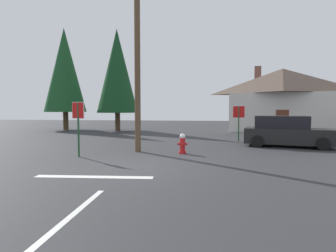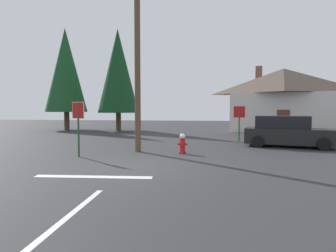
{
  "view_description": "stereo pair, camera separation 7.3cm",
  "coord_description": "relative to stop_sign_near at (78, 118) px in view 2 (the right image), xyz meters",
  "views": [
    {
      "loc": [
        2.4,
        -9.58,
        2.03
      ],
      "look_at": [
        0.77,
        3.06,
        1.26
      ],
      "focal_mm": 29.4,
      "sensor_mm": 36.0,
      "label": 1
    },
    {
      "loc": [
        2.47,
        -9.57,
        2.03
      ],
      "look_at": [
        0.77,
        3.06,
        1.26
      ],
      "focal_mm": 29.4,
      "sensor_mm": 36.0,
      "label": 2
    }
  ],
  "objects": [
    {
      "name": "lane_center_stripe",
      "position": [
        2.79,
        -6.16,
        -1.67
      ],
      "size": [
        0.2,
        3.12,
        0.01
      ],
      "primitive_type": "cube",
      "rotation": [
        0.0,
        0.0,
        1.59
      ],
      "color": "silver",
      "rests_on": "ground"
    },
    {
      "name": "stop_sign_far",
      "position": [
        7.51,
        6.73,
        -0.06
      ],
      "size": [
        0.73,
        0.25,
        2.26
      ],
      "color": "#1E4C28",
      "rests_on": "ground"
    },
    {
      "name": "fire_hydrant",
      "position": [
        4.34,
        1.43,
        -1.22
      ],
      "size": [
        0.46,
        0.4,
        0.92
      ],
      "color": "red",
      "rests_on": "ground"
    },
    {
      "name": "lane_stop_bar",
      "position": [
        2.02,
        -3.28,
        -1.67
      ],
      "size": [
        3.6,
        0.55,
        0.01
      ],
      "primitive_type": "cube",
      "rotation": [
        0.0,
        0.0,
        0.07
      ],
      "color": "silver",
      "rests_on": "ground"
    },
    {
      "name": "ground_plane",
      "position": [
        2.89,
        -1.51,
        -1.72
      ],
      "size": [
        80.0,
        80.0,
        0.1
      ],
      "primitive_type": "cube",
      "color": "#2D2D30"
    },
    {
      "name": "house",
      "position": [
        12.42,
        15.34,
        1.31
      ],
      "size": [
        10.56,
        7.64,
        6.2
      ],
      "color": "beige",
      "rests_on": "ground"
    },
    {
      "name": "pine_tree_mid_left",
      "position": [
        -8.23,
        14.55,
        4.19
      ],
      "size": [
        3.99,
        3.99,
        9.96
      ],
      "color": "#4C3823",
      "rests_on": "ground"
    },
    {
      "name": "utility_pole",
      "position": [
        2.17,
        1.75,
        2.7
      ],
      "size": [
        1.6,
        0.28,
        8.4
      ],
      "color": "brown",
      "rests_on": "ground"
    },
    {
      "name": "parked_car",
      "position": [
        9.79,
        4.57,
        -0.88
      ],
      "size": [
        4.83,
        2.82,
        1.68
      ],
      "color": "black",
      "rests_on": "ground"
    },
    {
      "name": "pine_tree_tall_left",
      "position": [
        -2.82,
        14.21,
        3.96
      ],
      "size": [
        3.83,
        3.83,
        9.58
      ],
      "color": "#4C3823",
      "rests_on": "ground"
    },
    {
      "name": "stop_sign_near",
      "position": [
        0.0,
        0.0,
        0.0
      ],
      "size": [
        0.66,
        0.29,
        2.35
      ],
      "color": "#1E4C28",
      "rests_on": "ground"
    }
  ]
}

